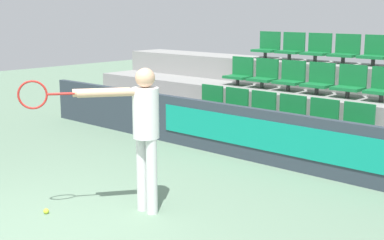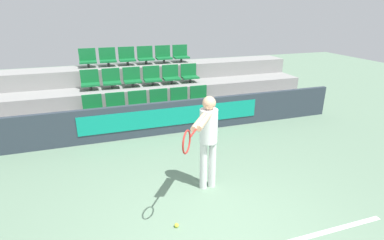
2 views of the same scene
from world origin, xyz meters
The scene contains 24 objects.
ground_plane centered at (0.00, 0.00, 0.00)m, with size 30.00×30.00×0.00m, color slate.
barrier_wall centered at (0.02, 3.96, 0.43)m, with size 10.40×0.14×0.85m.
bleacher_tier_front centered at (0.00, 4.50, 0.23)m, with size 10.00×0.92×0.46m.
bleacher_tier_middle centered at (0.00, 5.42, 0.46)m, with size 10.00×0.92×0.93m.
bleacher_tier_back centered at (0.00, 6.34, 0.70)m, with size 10.00×0.92×1.39m.
stadium_chair_0 centered at (-1.44, 4.62, 0.71)m, with size 0.49×0.36×0.54m.
stadium_chair_1 centered at (-0.87, 4.62, 0.71)m, with size 0.49×0.36×0.54m.
stadium_chair_2 centered at (-0.29, 4.62, 0.71)m, with size 0.49×0.36×0.54m.
stadium_chair_3 centered at (0.29, 4.62, 0.71)m, with size 0.49×0.36×0.54m.
stadium_chair_4 centered at (0.87, 4.62, 0.71)m, with size 0.49×0.36×0.54m.
stadium_chair_5 centered at (1.44, 4.62, 0.71)m, with size 0.49×0.36×0.54m.
stadium_chair_6 centered at (-1.44, 5.54, 1.17)m, with size 0.49×0.36×0.54m.
stadium_chair_7 centered at (-0.87, 5.54, 1.17)m, with size 0.49×0.36×0.54m.
stadium_chair_8 centered at (-0.29, 5.54, 1.17)m, with size 0.49×0.36×0.54m.
stadium_chair_9 centered at (0.29, 5.54, 1.17)m, with size 0.49×0.36×0.54m.
stadium_chair_10 centered at (0.87, 5.54, 1.17)m, with size 0.49×0.36×0.54m.
stadium_chair_11 centered at (1.44, 5.54, 1.17)m, with size 0.49×0.36×0.54m.
stadium_chair_12 centered at (-1.44, 6.45, 1.63)m, with size 0.49×0.36×0.54m.
stadium_chair_13 centered at (-0.87, 6.45, 1.63)m, with size 0.49×0.36×0.54m.
stadium_chair_14 centered at (-0.29, 6.45, 1.63)m, with size 0.49×0.36×0.54m.
stadium_chair_15 centered at (0.29, 6.45, 1.63)m, with size 0.49×0.36×0.54m.
stadium_chair_16 centered at (0.87, 6.45, 1.63)m, with size 0.49×0.36×0.54m.
tennis_player centered at (0.38, 1.27, 1.07)m, with size 0.97×1.31×1.72m.
tennis_ball centered at (-0.41, 0.47, 0.03)m, with size 0.07×0.07×0.07m.
Camera 1 is at (4.89, -2.77, 2.36)m, focal length 50.00 mm.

